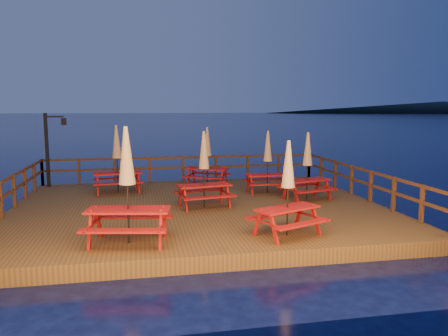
{
  "coord_description": "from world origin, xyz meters",
  "views": [
    {
      "loc": [
        -1.83,
        -14.1,
        3.64
      ],
      "look_at": [
        1.01,
        0.6,
        1.54
      ],
      "focal_mm": 35.0,
      "sensor_mm": 36.0,
      "label": 1
    }
  ],
  "objects_px": {
    "picnic_table_2": "(207,155)",
    "picnic_table_1": "(268,161)",
    "lamp_post": "(51,143)",
    "picnic_table_0": "(117,158)"
  },
  "relations": [
    {
      "from": "lamp_post",
      "to": "picnic_table_1",
      "type": "distance_m",
      "value": 8.79
    },
    {
      "from": "picnic_table_1",
      "to": "picnic_table_2",
      "type": "xyz_separation_m",
      "value": [
        -2.02,
        1.86,
        0.04
      ]
    },
    {
      "from": "picnic_table_0",
      "to": "lamp_post",
      "type": "bearing_deg",
      "value": 140.46
    },
    {
      "from": "lamp_post",
      "to": "picnic_table_2",
      "type": "height_order",
      "value": "lamp_post"
    },
    {
      "from": "picnic_table_1",
      "to": "picnic_table_2",
      "type": "relative_size",
      "value": 0.97
    },
    {
      "from": "picnic_table_2",
      "to": "lamp_post",
      "type": "bearing_deg",
      "value": -163.2
    },
    {
      "from": "picnic_table_2",
      "to": "picnic_table_1",
      "type": "bearing_deg",
      "value": -16.57
    },
    {
      "from": "lamp_post",
      "to": "picnic_table_0",
      "type": "xyz_separation_m",
      "value": [
        2.69,
        -1.78,
        -0.46
      ]
    },
    {
      "from": "picnic_table_1",
      "to": "picnic_table_2",
      "type": "distance_m",
      "value": 2.75
    },
    {
      "from": "picnic_table_0",
      "to": "picnic_table_1",
      "type": "distance_m",
      "value": 5.71
    }
  ]
}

